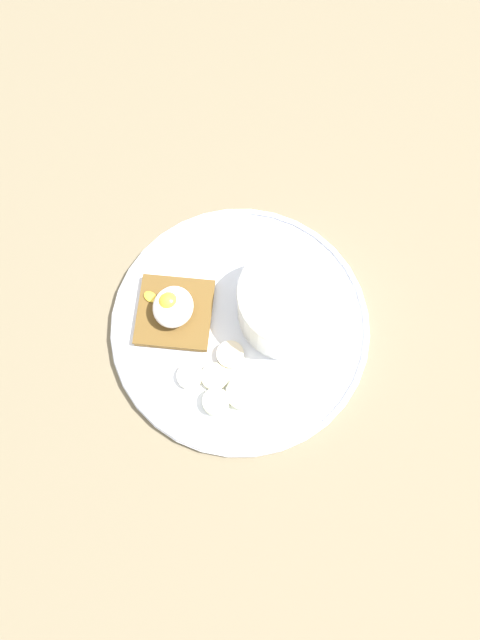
% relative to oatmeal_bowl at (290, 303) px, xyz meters
% --- Properties ---
extents(ground_plane, '(1.20, 1.20, 0.02)m').
position_rel_oatmeal_bowl_xyz_m(ground_plane, '(-0.03, 0.05, -0.06)').
color(ground_plane, '#73664E').
rests_on(ground_plane, ground).
extents(plate, '(0.31, 0.31, 0.02)m').
position_rel_oatmeal_bowl_xyz_m(plate, '(-0.03, 0.05, -0.04)').
color(plate, white).
rests_on(plate, ground_plane).
extents(oatmeal_bowl, '(0.12, 0.12, 0.07)m').
position_rel_oatmeal_bowl_xyz_m(oatmeal_bowl, '(0.00, 0.00, 0.00)').
color(oatmeal_bowl, white).
rests_on(oatmeal_bowl, plate).
extents(toast_slice, '(0.10, 0.10, 0.01)m').
position_rel_oatmeal_bowl_xyz_m(toast_slice, '(-0.04, 0.13, -0.03)').
color(toast_slice, brown).
rests_on(toast_slice, plate).
extents(poached_egg, '(0.05, 0.07, 0.04)m').
position_rel_oatmeal_bowl_xyz_m(poached_egg, '(-0.04, 0.13, -0.01)').
color(poached_egg, white).
rests_on(poached_egg, toast_slice).
extents(banana_slice_front, '(0.04, 0.04, 0.01)m').
position_rel_oatmeal_bowl_xyz_m(banana_slice_front, '(-0.10, 0.06, -0.03)').
color(banana_slice_front, beige).
rests_on(banana_slice_front, plate).
extents(banana_slice_left, '(0.04, 0.04, 0.01)m').
position_rel_oatmeal_bowl_xyz_m(banana_slice_left, '(-0.11, 0.09, -0.03)').
color(banana_slice_left, '#F5EBC9').
rests_on(banana_slice_left, plate).
extents(banana_slice_back, '(0.03, 0.03, 0.01)m').
position_rel_oatmeal_bowl_xyz_m(banana_slice_back, '(-0.07, 0.05, -0.03)').
color(banana_slice_back, beige).
rests_on(banana_slice_back, plate).
extents(banana_slice_right, '(0.04, 0.04, 0.02)m').
position_rel_oatmeal_bowl_xyz_m(banana_slice_right, '(-0.11, 0.02, -0.03)').
color(banana_slice_right, beige).
rests_on(banana_slice_right, plate).
extents(banana_slice_inner, '(0.04, 0.04, 0.02)m').
position_rel_oatmeal_bowl_xyz_m(banana_slice_inner, '(-0.13, 0.05, -0.03)').
color(banana_slice_inner, '#EBECBC').
rests_on(banana_slice_inner, plate).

